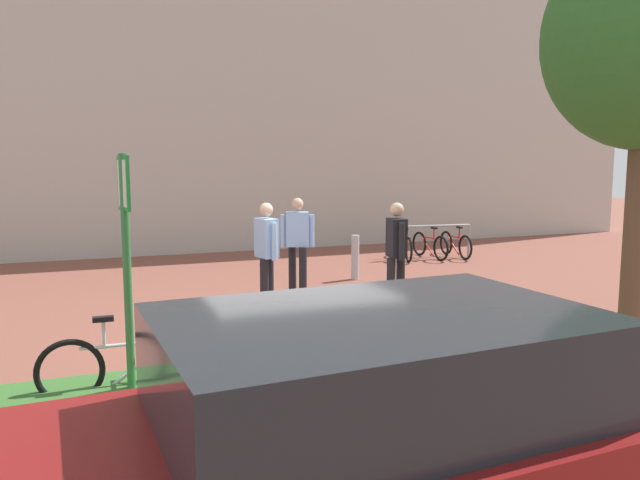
{
  "coord_description": "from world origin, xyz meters",
  "views": [
    {
      "loc": [
        -2.68,
        -8.1,
        2.37
      ],
      "look_at": [
        0.9,
        1.19,
        1.1
      ],
      "focal_mm": 34.69,
      "sensor_mm": 36.0,
      "label": 1
    }
  ],
  "objects_px": {
    "parking_sign_post": "(126,243)",
    "person_suited_dark": "(396,249)",
    "bike_at_sign": "(125,364)",
    "bollard_steel": "(355,257)",
    "person_casual_tan": "(297,239)",
    "car_maroon_wagon": "(400,442)",
    "bike_rack_cluster": "(430,244)",
    "person_shirt_white": "(267,249)"
  },
  "relations": [
    {
      "from": "bollard_steel",
      "to": "bike_rack_cluster",
      "type": "bearing_deg",
      "value": 32.79
    },
    {
      "from": "bike_at_sign",
      "to": "car_maroon_wagon",
      "type": "height_order",
      "value": "car_maroon_wagon"
    },
    {
      "from": "person_suited_dark",
      "to": "person_casual_tan",
      "type": "height_order",
      "value": "same"
    },
    {
      "from": "parking_sign_post",
      "to": "bike_at_sign",
      "type": "height_order",
      "value": "parking_sign_post"
    },
    {
      "from": "person_shirt_white",
      "to": "bollard_steel",
      "type": "bearing_deg",
      "value": 37.57
    },
    {
      "from": "parking_sign_post",
      "to": "car_maroon_wagon",
      "type": "xyz_separation_m",
      "value": [
        1.28,
        -3.12,
        -0.84
      ]
    },
    {
      "from": "person_shirt_white",
      "to": "car_maroon_wagon",
      "type": "relative_size",
      "value": 0.39
    },
    {
      "from": "bike_rack_cluster",
      "to": "person_casual_tan",
      "type": "relative_size",
      "value": 1.22
    },
    {
      "from": "parking_sign_post",
      "to": "person_suited_dark",
      "type": "height_order",
      "value": "parking_sign_post"
    },
    {
      "from": "person_casual_tan",
      "to": "car_maroon_wagon",
      "type": "height_order",
      "value": "person_casual_tan"
    },
    {
      "from": "parking_sign_post",
      "to": "bike_rack_cluster",
      "type": "xyz_separation_m",
      "value": [
        7.54,
        6.91,
        -1.25
      ]
    },
    {
      "from": "bollard_steel",
      "to": "car_maroon_wagon",
      "type": "relative_size",
      "value": 0.21
    },
    {
      "from": "parking_sign_post",
      "to": "car_maroon_wagon",
      "type": "distance_m",
      "value": 3.48
    },
    {
      "from": "bollard_steel",
      "to": "person_shirt_white",
      "type": "xyz_separation_m",
      "value": [
        -2.37,
        -1.83,
        0.53
      ]
    },
    {
      "from": "parking_sign_post",
      "to": "person_casual_tan",
      "type": "height_order",
      "value": "parking_sign_post"
    },
    {
      "from": "parking_sign_post",
      "to": "person_suited_dark",
      "type": "bearing_deg",
      "value": 30.83
    },
    {
      "from": "parking_sign_post",
      "to": "person_suited_dark",
      "type": "xyz_separation_m",
      "value": [
        4.28,
        2.55,
        -0.61
      ]
    },
    {
      "from": "person_casual_tan",
      "to": "bollard_steel",
      "type": "bearing_deg",
      "value": 27.88
    },
    {
      "from": "bike_rack_cluster",
      "to": "bollard_steel",
      "type": "distance_m",
      "value": 3.38
    },
    {
      "from": "bike_rack_cluster",
      "to": "person_casual_tan",
      "type": "xyz_separation_m",
      "value": [
        -4.34,
        -2.62,
        0.63
      ]
    },
    {
      "from": "car_maroon_wagon",
      "to": "parking_sign_post",
      "type": "bearing_deg",
      "value": 112.27
    },
    {
      "from": "bike_rack_cluster",
      "to": "car_maroon_wagon",
      "type": "height_order",
      "value": "car_maroon_wagon"
    },
    {
      "from": "person_casual_tan",
      "to": "bike_rack_cluster",
      "type": "bearing_deg",
      "value": 31.15
    },
    {
      "from": "bike_at_sign",
      "to": "person_suited_dark",
      "type": "height_order",
      "value": "person_suited_dark"
    },
    {
      "from": "bike_at_sign",
      "to": "bike_rack_cluster",
      "type": "height_order",
      "value": "bike_at_sign"
    },
    {
      "from": "person_suited_dark",
      "to": "car_maroon_wagon",
      "type": "relative_size",
      "value": 0.39
    },
    {
      "from": "bike_at_sign",
      "to": "bollard_steel",
      "type": "xyz_separation_m",
      "value": [
        4.75,
        4.92,
        0.1
      ]
    },
    {
      "from": "bike_rack_cluster",
      "to": "person_shirt_white",
      "type": "distance_m",
      "value": 6.4
    },
    {
      "from": "bike_at_sign",
      "to": "person_shirt_white",
      "type": "relative_size",
      "value": 0.98
    },
    {
      "from": "parking_sign_post",
      "to": "bollard_steel",
      "type": "relative_size",
      "value": 2.71
    },
    {
      "from": "bike_rack_cluster",
      "to": "person_shirt_white",
      "type": "height_order",
      "value": "person_shirt_white"
    },
    {
      "from": "bike_rack_cluster",
      "to": "car_maroon_wagon",
      "type": "bearing_deg",
      "value": -121.98
    },
    {
      "from": "person_suited_dark",
      "to": "parking_sign_post",
      "type": "bearing_deg",
      "value": -149.17
    },
    {
      "from": "person_casual_tan",
      "to": "bike_at_sign",
      "type": "bearing_deg",
      "value": -128.28
    },
    {
      "from": "bike_at_sign",
      "to": "car_maroon_wagon",
      "type": "xyz_separation_m",
      "value": [
        1.33,
        -3.29,
        0.41
      ]
    },
    {
      "from": "parking_sign_post",
      "to": "person_suited_dark",
      "type": "relative_size",
      "value": 1.42
    },
    {
      "from": "bike_at_sign",
      "to": "bollard_steel",
      "type": "relative_size",
      "value": 1.87
    },
    {
      "from": "parking_sign_post",
      "to": "person_shirt_white",
      "type": "xyz_separation_m",
      "value": [
        2.33,
        3.26,
        -0.61
      ]
    },
    {
      "from": "bike_rack_cluster",
      "to": "person_suited_dark",
      "type": "relative_size",
      "value": 1.22
    },
    {
      "from": "bike_at_sign",
      "to": "person_casual_tan",
      "type": "height_order",
      "value": "person_casual_tan"
    },
    {
      "from": "bike_at_sign",
      "to": "bike_rack_cluster",
      "type": "xyz_separation_m",
      "value": [
        7.59,
        6.74,
        -0.0
      ]
    },
    {
      "from": "parking_sign_post",
      "to": "bike_rack_cluster",
      "type": "relative_size",
      "value": 1.17
    }
  ]
}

